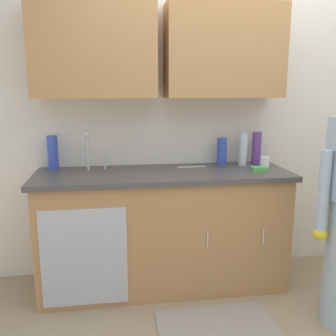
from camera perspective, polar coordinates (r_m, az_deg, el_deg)
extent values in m
plane|color=#998466|center=(2.78, 13.67, -22.71)|extent=(9.00, 9.00, 0.00)
cube|color=silver|center=(3.30, 8.02, 8.03)|extent=(4.80, 0.10, 2.70)
cube|color=#B27F4C|center=(2.96, -11.17, 17.19)|extent=(0.91, 0.34, 0.70)
cube|color=#B27F4C|center=(3.08, 8.46, 17.07)|extent=(0.91, 0.34, 0.70)
cube|color=#B27F4C|center=(3.05, -0.73, -9.60)|extent=(1.90, 0.60, 0.90)
cube|color=#B7BABF|center=(2.77, -12.59, -13.20)|extent=(0.60, 0.01, 0.72)
cylinder|color=silver|center=(2.80, 6.02, -10.69)|extent=(0.01, 0.01, 0.12)
cylinder|color=silver|center=(2.93, 14.28, -9.95)|extent=(0.01, 0.01, 0.12)
cube|color=#474442|center=(2.91, -0.75, -0.95)|extent=(1.96, 0.66, 0.04)
cube|color=#B7BABF|center=(2.89, -11.36, -1.37)|extent=(0.50, 0.36, 0.03)
cylinder|color=#B7BABF|center=(3.00, -12.12, 2.51)|extent=(0.02, 0.02, 0.30)
sphere|color=#B7BABF|center=(2.93, -12.31, 5.03)|extent=(0.04, 0.04, 0.04)
cylinder|color=#B7BABF|center=(3.02, -9.58, 0.72)|extent=(0.02, 0.02, 0.10)
cylinder|color=#A3B7C6|center=(2.57, 22.56, -3.48)|extent=(0.07, 0.07, 0.55)
sphere|color=yellow|center=(2.65, 22.08, -9.22)|extent=(0.09, 0.09, 0.09)
cube|color=gray|center=(2.74, 7.54, -22.89)|extent=(0.80, 0.50, 0.01)
cylinder|color=silver|center=(3.20, 11.31, 2.90)|extent=(0.07, 0.07, 0.28)
cylinder|color=#66388C|center=(3.27, 13.29, 2.96)|extent=(0.08, 0.08, 0.27)
cylinder|color=#334CB2|center=(3.09, -17.09, 2.23)|extent=(0.08, 0.08, 0.27)
cylinder|color=#334CB2|center=(3.17, 8.18, 2.49)|extent=(0.08, 0.08, 0.23)
cylinder|color=white|center=(3.15, 14.48, 0.87)|extent=(0.08, 0.08, 0.09)
cube|color=silver|center=(3.08, 3.60, 0.19)|extent=(0.24, 0.04, 0.01)
cube|color=#4CBF4C|center=(3.03, 13.62, -0.09)|extent=(0.11, 0.07, 0.03)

